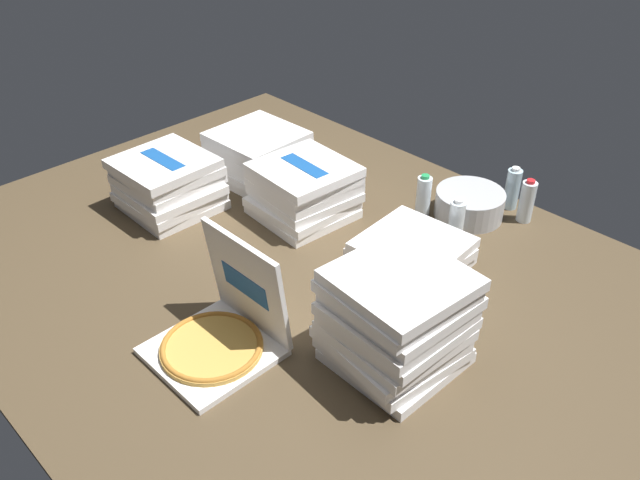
# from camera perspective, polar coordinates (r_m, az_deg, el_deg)

# --- Properties ---
(ground_plane) EXTENTS (3.20, 2.40, 0.02)m
(ground_plane) POSITION_cam_1_polar(r_m,az_deg,el_deg) (2.80, -2.10, -2.97)
(ground_plane) COLOR #4C3D28
(open_pizza_box) EXTENTS (0.40, 0.41, 0.43)m
(open_pizza_box) POSITION_cam_1_polar(r_m,az_deg,el_deg) (2.42, -8.51, -7.80)
(open_pizza_box) COLOR white
(open_pizza_box) RESTS_ON ground_plane
(pizza_stack_left_far) EXTENTS (0.44, 0.44, 0.13)m
(pizza_stack_left_far) POSITION_cam_1_polar(r_m,az_deg,el_deg) (2.82, 7.91, -1.14)
(pizza_stack_left_far) COLOR white
(pizza_stack_left_far) RESTS_ON ground_plane
(pizza_stack_right_mid) EXTENTS (0.44, 0.44, 0.26)m
(pizza_stack_right_mid) POSITION_cam_1_polar(r_m,az_deg,el_deg) (3.44, -5.32, 7.30)
(pizza_stack_right_mid) COLOR white
(pizza_stack_right_mid) RESTS_ON ground_plane
(pizza_stack_center_near) EXTENTS (0.46, 0.46, 0.39)m
(pizza_stack_center_near) POSITION_cam_1_polar(r_m,az_deg,el_deg) (2.28, 6.58, -6.86)
(pizza_stack_center_near) COLOR white
(pizza_stack_center_near) RESTS_ON ground_plane
(pizza_stack_left_mid) EXTENTS (0.44, 0.43, 0.26)m
(pizza_stack_left_mid) POSITION_cam_1_polar(r_m,az_deg,el_deg) (3.24, -12.93, 4.76)
(pizza_stack_left_mid) COLOR white
(pizza_stack_left_mid) RESTS_ON ground_plane
(pizza_stack_right_far) EXTENTS (0.45, 0.46, 0.26)m
(pizza_stack_right_far) POSITION_cam_1_polar(r_m,az_deg,el_deg) (3.11, -1.41, 4.33)
(pizza_stack_right_far) COLOR white
(pizza_stack_right_far) RESTS_ON ground_plane
(ice_bucket) EXTENTS (0.32, 0.32, 0.13)m
(ice_bucket) POSITION_cam_1_polar(r_m,az_deg,el_deg) (3.20, 12.74, 3.02)
(ice_bucket) COLOR #B7BABF
(ice_bucket) RESTS_ON ground_plane
(water_bottle_0) EXTENTS (0.07, 0.07, 0.22)m
(water_bottle_0) POSITION_cam_1_polar(r_m,az_deg,el_deg) (2.99, 11.65, 1.57)
(water_bottle_0) COLOR white
(water_bottle_0) RESTS_ON ground_plane
(water_bottle_1) EXTENTS (0.07, 0.07, 0.22)m
(water_bottle_1) POSITION_cam_1_polar(r_m,az_deg,el_deg) (3.31, 16.23, 4.28)
(water_bottle_1) COLOR silver
(water_bottle_1) RESTS_ON ground_plane
(water_bottle_2) EXTENTS (0.07, 0.07, 0.22)m
(water_bottle_2) POSITION_cam_1_polar(r_m,az_deg,el_deg) (3.15, 8.90, 3.73)
(water_bottle_2) COLOR white
(water_bottle_2) RESTS_ON ground_plane
(water_bottle_3) EXTENTS (0.07, 0.07, 0.22)m
(water_bottle_3) POSITION_cam_1_polar(r_m,az_deg,el_deg) (3.22, 17.38, 3.20)
(water_bottle_3) COLOR white
(water_bottle_3) RESTS_ON ground_plane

